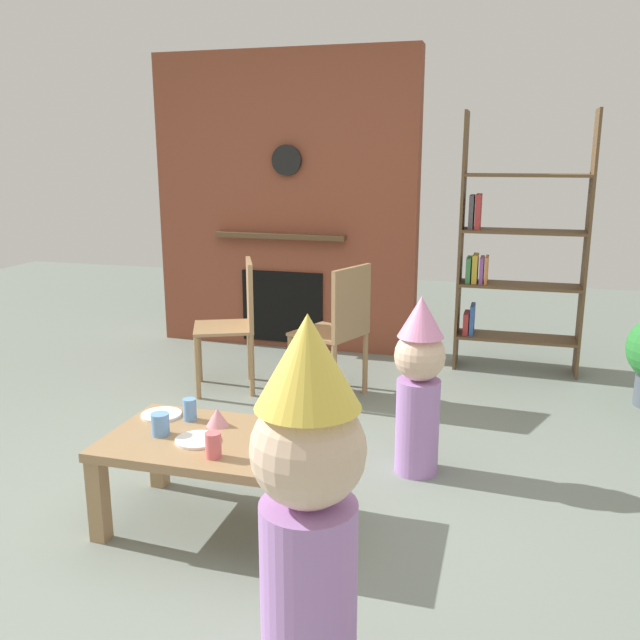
{
  "coord_description": "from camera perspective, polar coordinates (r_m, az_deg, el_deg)",
  "views": [
    {
      "loc": [
        1.04,
        -2.75,
        1.59
      ],
      "look_at": [
        0.15,
        0.4,
        0.79
      ],
      "focal_mm": 38.04,
      "sensor_mm": 36.0,
      "label": 1
    }
  ],
  "objects": [
    {
      "name": "child_in_pink",
      "position": [
        3.44,
        8.32,
        -5.13
      ],
      "size": [
        0.26,
        0.26,
        0.92
      ],
      "rotation": [
        0.0,
        0.0,
        -2.38
      ],
      "color": "#B27FCC",
      "rests_on": "ground_plane"
    },
    {
      "name": "paper_plate_front",
      "position": [
        2.97,
        -10.29,
        -9.9
      ],
      "size": [
        0.19,
        0.19,
        0.01
      ],
      "primitive_type": "cylinder",
      "color": "white",
      "rests_on": "coffee_table"
    },
    {
      "name": "ground_plane",
      "position": [
        3.34,
        -4.5,
        -14.76
      ],
      "size": [
        12.0,
        12.0,
        0.0
      ],
      "primitive_type": "plane",
      "color": "gray"
    },
    {
      "name": "paper_cup_near_right",
      "position": [
        2.79,
        -8.97,
        -10.35
      ],
      "size": [
        0.06,
        0.06,
        0.1
      ],
      "primitive_type": "cylinder",
      "color": "#E5666B",
      "rests_on": "coffee_table"
    },
    {
      "name": "dining_chair_left",
      "position": [
        4.67,
        -7.02,
        0.25
      ],
      "size": [
        0.53,
        0.53,
        0.9
      ],
      "rotation": [
        0.0,
        0.0,
        3.56
      ],
      "color": "#9E7A51",
      "rests_on": "ground_plane"
    },
    {
      "name": "child_with_cone_hat",
      "position": [
        1.98,
        -0.99,
        -15.39
      ],
      "size": [
        0.33,
        0.33,
        1.19
      ],
      "rotation": [
        0.0,
        0.0,
        2.26
      ],
      "color": "#B27FCC",
      "rests_on": "ground_plane"
    },
    {
      "name": "bookshelf",
      "position": [
        5.2,
        15.83,
        5.35
      ],
      "size": [
        0.9,
        0.28,
        1.9
      ],
      "color": "brown",
      "rests_on": "ground_plane"
    },
    {
      "name": "paper_cup_far_left",
      "position": [
        3.18,
        -10.9,
        -7.4
      ],
      "size": [
        0.06,
        0.06,
        0.1
      ],
      "primitive_type": "cylinder",
      "color": "#669EE0",
      "rests_on": "coffee_table"
    },
    {
      "name": "paper_cup_near_left",
      "position": [
        3.05,
        -13.29,
        -8.54
      ],
      "size": [
        0.08,
        0.08,
        0.1
      ],
      "primitive_type": "cylinder",
      "color": "#669EE0",
      "rests_on": "coffee_table"
    },
    {
      "name": "coffee_table",
      "position": [
        3.02,
        -8.91,
        -10.97
      ],
      "size": [
        0.92,
        0.6,
        0.41
      ],
      "color": "#9E7A51",
      "rests_on": "ground_plane"
    },
    {
      "name": "table_fork",
      "position": [
        3.02,
        -3.46,
        -9.35
      ],
      "size": [
        0.03,
        0.15,
        0.01
      ],
      "primitive_type": "cube",
      "rotation": [
        0.0,
        0.0,
        1.69
      ],
      "color": "silver",
      "rests_on": "coffee_table"
    },
    {
      "name": "paper_cup_center",
      "position": [
        2.75,
        -4.48,
        -10.75
      ],
      "size": [
        0.07,
        0.07,
        0.09
      ],
      "primitive_type": "cylinder",
      "color": "#669EE0",
      "rests_on": "coffee_table"
    },
    {
      "name": "paper_plate_rear",
      "position": [
        3.27,
        -13.2,
        -7.76
      ],
      "size": [
        0.19,
        0.19,
        0.01
      ],
      "primitive_type": "cylinder",
      "color": "white",
      "rests_on": "coffee_table"
    },
    {
      "name": "birthday_cake_slice",
      "position": [
        3.1,
        -8.64,
        -8.07
      ],
      "size": [
        0.1,
        0.1,
        0.08
      ],
      "primitive_type": "cone",
      "color": "pink",
      "rests_on": "coffee_table"
    },
    {
      "name": "dining_chair_middle",
      "position": [
        4.43,
        1.66,
        -0.39
      ],
      "size": [
        0.52,
        0.52,
        0.9
      ],
      "rotation": [
        0.0,
        0.0,
        2.77
      ],
      "color": "#9E7A51",
      "rests_on": "ground_plane"
    },
    {
      "name": "brick_fireplace_feature",
      "position": [
        5.66,
        -2.98,
        9.66
      ],
      "size": [
        2.2,
        0.28,
        2.4
      ],
      "color": "brown",
      "rests_on": "ground_plane"
    }
  ]
}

